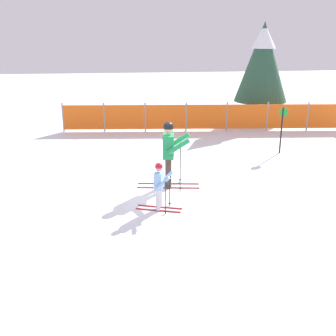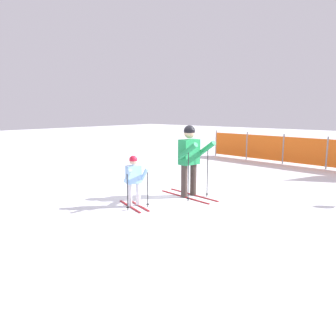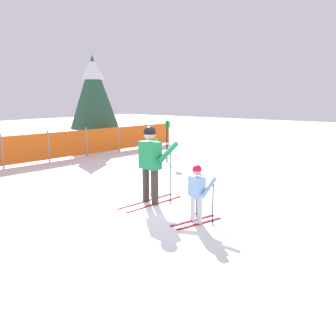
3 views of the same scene
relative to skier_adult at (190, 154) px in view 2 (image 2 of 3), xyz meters
name	(u,v)px [view 2 (image 2 of 3)]	position (x,y,z in m)	size (l,w,h in m)	color
ground_plane	(186,196)	(-0.08, -0.05, -1.02)	(60.00, 60.00, 0.00)	white
skier_adult	(190,154)	(0.00, 0.00, 0.00)	(1.64, 0.79, 1.71)	maroon
skier_child	(134,177)	(-0.39, -1.45, -0.38)	(1.06, 0.60, 1.11)	maroon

